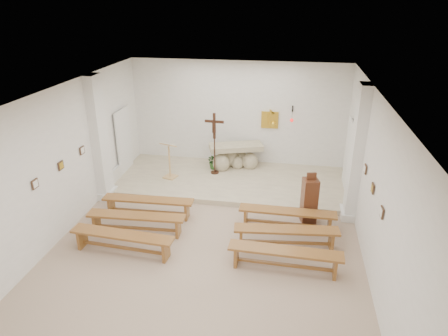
% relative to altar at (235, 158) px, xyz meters
% --- Properties ---
extents(ground, '(7.00, 10.00, 0.00)m').
position_rel_altar_xyz_m(ground, '(-0.02, -4.39, -0.49)').
color(ground, tan).
rests_on(ground, ground).
extents(wall_left, '(0.02, 10.00, 3.50)m').
position_rel_altar_xyz_m(wall_left, '(-3.51, -4.39, 1.26)').
color(wall_left, white).
rests_on(wall_left, ground).
extents(wall_right, '(0.02, 10.00, 3.50)m').
position_rel_altar_xyz_m(wall_right, '(3.47, -4.39, 1.26)').
color(wall_right, white).
rests_on(wall_right, ground).
extents(wall_back, '(7.00, 0.02, 3.50)m').
position_rel_altar_xyz_m(wall_back, '(-0.02, 0.60, 1.26)').
color(wall_back, white).
rests_on(wall_back, ground).
extents(ceiling, '(7.00, 10.00, 0.02)m').
position_rel_altar_xyz_m(ceiling, '(-0.02, -4.39, 3.00)').
color(ceiling, silver).
rests_on(ceiling, wall_back).
extents(sanctuary_platform, '(6.98, 3.00, 0.15)m').
position_rel_altar_xyz_m(sanctuary_platform, '(-0.02, -0.89, -0.41)').
color(sanctuary_platform, beige).
rests_on(sanctuary_platform, ground).
extents(pilaster_left, '(0.26, 0.55, 3.50)m').
position_rel_altar_xyz_m(pilaster_left, '(-3.39, -2.39, 1.26)').
color(pilaster_left, white).
rests_on(pilaster_left, ground).
extents(pilaster_right, '(0.26, 0.55, 3.50)m').
position_rel_altar_xyz_m(pilaster_right, '(3.35, -2.39, 1.26)').
color(pilaster_right, white).
rests_on(pilaster_right, ground).
extents(gold_wall_relief, '(0.55, 0.04, 0.55)m').
position_rel_altar_xyz_m(gold_wall_relief, '(1.03, 0.57, 1.16)').
color(gold_wall_relief, gold).
rests_on(gold_wall_relief, wall_back).
extents(sanctuary_lamp, '(0.11, 0.36, 0.44)m').
position_rel_altar_xyz_m(sanctuary_lamp, '(1.73, 0.31, 1.32)').
color(sanctuary_lamp, black).
rests_on(sanctuary_lamp, wall_back).
extents(station_frame_left_front, '(0.03, 0.20, 0.20)m').
position_rel_altar_xyz_m(station_frame_left_front, '(-3.49, -5.19, 1.23)').
color(station_frame_left_front, '#432D1D').
rests_on(station_frame_left_front, wall_left).
extents(station_frame_left_mid, '(0.03, 0.20, 0.20)m').
position_rel_altar_xyz_m(station_frame_left_mid, '(-3.49, -4.19, 1.23)').
color(station_frame_left_mid, '#432D1D').
rests_on(station_frame_left_mid, wall_left).
extents(station_frame_left_rear, '(0.03, 0.20, 0.20)m').
position_rel_altar_xyz_m(station_frame_left_rear, '(-3.49, -3.19, 1.23)').
color(station_frame_left_rear, '#432D1D').
rests_on(station_frame_left_rear, wall_left).
extents(station_frame_right_front, '(0.03, 0.20, 0.20)m').
position_rel_altar_xyz_m(station_frame_right_front, '(3.45, -5.19, 1.23)').
color(station_frame_right_front, '#432D1D').
rests_on(station_frame_right_front, wall_right).
extents(station_frame_right_mid, '(0.03, 0.20, 0.20)m').
position_rel_altar_xyz_m(station_frame_right_mid, '(3.45, -4.19, 1.23)').
color(station_frame_right_mid, '#432D1D').
rests_on(station_frame_right_mid, wall_right).
extents(station_frame_right_rear, '(0.03, 0.20, 0.20)m').
position_rel_altar_xyz_m(station_frame_right_rear, '(3.45, -3.19, 1.23)').
color(station_frame_right_rear, '#432D1D').
rests_on(station_frame_right_rear, wall_right).
extents(radiator_left, '(0.10, 0.85, 0.52)m').
position_rel_altar_xyz_m(radiator_left, '(-3.45, -1.69, -0.22)').
color(radiator_left, silver).
rests_on(radiator_left, ground).
extents(radiator_right, '(0.10, 0.85, 0.52)m').
position_rel_altar_xyz_m(radiator_right, '(3.41, -1.69, -0.22)').
color(radiator_right, silver).
rests_on(radiator_right, ground).
extents(altar, '(1.81, 1.15, 0.87)m').
position_rel_altar_xyz_m(altar, '(0.00, 0.00, 0.00)').
color(altar, beige).
rests_on(altar, sanctuary_platform).
extents(lectern, '(0.50, 0.45, 1.19)m').
position_rel_altar_xyz_m(lectern, '(-1.87, -1.14, 0.25)').
color(lectern, tan).
rests_on(lectern, sanctuary_platform).
extents(crucifix_stand, '(0.59, 0.26, 1.96)m').
position_rel_altar_xyz_m(crucifix_stand, '(-0.57, -0.56, 0.80)').
color(crucifix_stand, '#331C10').
rests_on(crucifix_stand, sanctuary_platform).
extents(potted_plant, '(0.61, 0.59, 0.51)m').
position_rel_altar_xyz_m(potted_plant, '(-0.66, -0.19, -0.08)').
color(potted_plant, '#2C5823').
rests_on(potted_plant, sanctuary_platform).
extents(donation_pedestal, '(0.44, 0.44, 1.36)m').
position_rel_altar_xyz_m(donation_pedestal, '(2.30, -2.79, 0.11)').
color(donation_pedestal, '#552B18').
rests_on(donation_pedestal, ground).
extents(bench_left_front, '(2.39, 0.46, 0.50)m').
position_rel_altar_xyz_m(bench_left_front, '(-1.81, -3.23, -0.11)').
color(bench_left_front, olive).
rests_on(bench_left_front, ground).
extents(bench_right_front, '(2.38, 0.41, 0.50)m').
position_rel_altar_xyz_m(bench_right_front, '(1.78, -3.23, -0.11)').
color(bench_right_front, olive).
rests_on(bench_right_front, ground).
extents(bench_left_second, '(2.39, 0.50, 0.50)m').
position_rel_altar_xyz_m(bench_left_second, '(-1.81, -4.07, -0.11)').
color(bench_left_second, olive).
rests_on(bench_left_second, ground).
extents(bench_right_second, '(2.40, 0.63, 0.50)m').
position_rel_altar_xyz_m(bench_right_second, '(1.78, -4.07, -0.11)').
color(bench_right_second, olive).
rests_on(bench_right_second, ground).
extents(bench_left_third, '(2.40, 0.54, 0.50)m').
position_rel_altar_xyz_m(bench_left_third, '(-1.81, -4.91, -0.11)').
color(bench_left_third, olive).
rests_on(bench_left_third, ground).
extents(bench_right_third, '(2.39, 0.44, 0.50)m').
position_rel_altar_xyz_m(bench_right_third, '(1.78, -4.91, -0.11)').
color(bench_right_third, olive).
rests_on(bench_right_third, ground).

